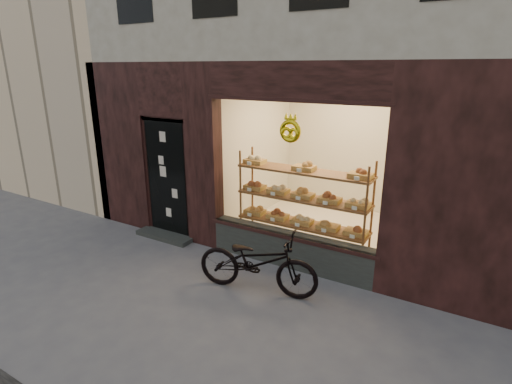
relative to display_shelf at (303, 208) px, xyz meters
The scene contains 4 objects.
ground 2.72m from the display_shelf, 100.01° to the right, with size 90.00×90.00×0.00m, color #4B4C53.
neighbor_left 11.10m from the display_shelf, 163.64° to the left, with size 12.00×7.00×9.00m, color beige.
display_shelf is the anchor object (origin of this frame).
bicycle 1.41m from the display_shelf, 92.20° to the right, with size 0.60×1.71×0.90m, color black.
Camera 1 is at (2.92, -3.07, 3.02)m, focal length 28.00 mm.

